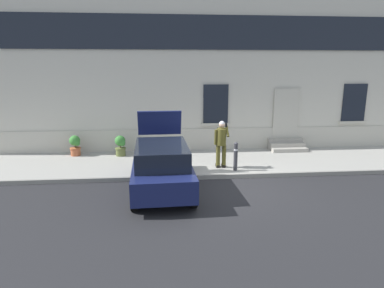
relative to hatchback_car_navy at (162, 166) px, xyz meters
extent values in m
plane|color=#232326|center=(2.02, 0.02, -0.80)|extent=(80.00, 80.00, 0.00)
cube|color=#99968E|center=(2.02, 2.82, -0.72)|extent=(24.00, 3.60, 0.15)
cube|color=gray|center=(2.02, 0.96, -0.72)|extent=(24.00, 0.12, 0.15)
cube|color=beige|center=(2.02, 5.32, 2.95)|extent=(24.00, 1.40, 7.50)
cube|color=#BCB7A8|center=(2.02, 4.60, -0.25)|extent=(24.00, 0.08, 1.10)
cube|color=black|center=(5.60, 4.59, 0.88)|extent=(1.00, 0.08, 2.10)
cube|color=#BCB7A8|center=(5.60, 4.57, 0.93)|extent=(1.16, 0.06, 2.24)
cube|color=black|center=(2.40, 4.59, 1.40)|extent=(1.10, 0.06, 1.70)
cube|color=#BCB7A8|center=(2.40, 4.56, 0.50)|extent=(1.30, 0.12, 0.10)
cube|color=black|center=(8.80, 4.59, 1.40)|extent=(1.10, 0.06, 1.70)
cube|color=#BCB7A8|center=(8.80, 4.56, 0.50)|extent=(1.30, 0.12, 0.10)
cube|color=black|center=(2.02, 4.59, 4.40)|extent=(16.80, 0.06, 1.40)
cube|color=#9E998E|center=(5.60, 3.82, -0.57)|extent=(1.57, 0.32, 0.16)
cube|color=#9E998E|center=(5.60, 4.14, -0.49)|extent=(1.57, 0.32, 0.32)
cube|color=#9E998E|center=(5.60, 4.46, -0.41)|extent=(1.57, 0.32, 0.48)
cube|color=#161E4C|center=(0.00, 0.02, -0.18)|extent=(1.89, 4.06, 0.64)
cube|color=black|center=(0.00, -0.13, 0.42)|extent=(1.63, 2.45, 0.56)
cube|color=black|center=(-0.07, 2.03, -0.40)|extent=(1.67, 0.16, 0.20)
cube|color=yellow|center=(-0.07, 2.03, -0.22)|extent=(0.52, 0.04, 0.12)
cube|color=#B21414|center=(-0.83, 2.00, 0.04)|extent=(0.16, 0.05, 0.18)
cube|color=#B21414|center=(0.68, 2.05, 0.04)|extent=(0.16, 0.05, 0.18)
cube|color=#161E4C|center=(-0.05, 1.47, 1.10)|extent=(1.50, 0.42, 0.87)
cylinder|color=black|center=(-0.74, -1.41, -0.50)|extent=(0.22, 0.61, 0.60)
cylinder|color=black|center=(0.84, -1.35, -0.50)|extent=(0.22, 0.61, 0.60)
cylinder|color=black|center=(-0.85, 1.39, -0.50)|extent=(0.22, 0.61, 0.60)
cylinder|color=black|center=(0.74, 1.45, -0.50)|extent=(0.22, 0.61, 0.60)
cylinder|color=#333338|center=(2.63, 1.37, -0.17)|extent=(0.14, 0.14, 0.95)
sphere|color=#333338|center=(2.63, 1.37, 0.32)|extent=(0.15, 0.15, 0.15)
cylinder|color=silver|center=(2.63, 1.37, 0.12)|extent=(0.15, 0.15, 0.06)
cylinder|color=#514C1E|center=(2.06, 1.78, -0.20)|extent=(0.15, 0.15, 0.82)
cube|color=black|center=(2.06, 1.84, -0.60)|extent=(0.12, 0.28, 0.10)
cylinder|color=#514C1E|center=(2.28, 1.78, -0.20)|extent=(0.15, 0.15, 0.82)
cube|color=black|center=(2.28, 1.84, -0.60)|extent=(0.12, 0.28, 0.10)
cylinder|color=#514C1E|center=(2.17, 1.76, 0.52)|extent=(0.34, 0.39, 0.65)
sphere|color=tan|center=(2.17, 1.72, 0.97)|extent=(0.22, 0.22, 0.22)
sphere|color=silver|center=(2.17, 1.72, 1.00)|extent=(0.21, 0.21, 0.21)
cylinder|color=#514C1E|center=(1.95, 1.74, 0.51)|extent=(0.09, 0.13, 0.57)
cylinder|color=#514C1E|center=(2.37, 1.74, 0.73)|extent=(0.09, 0.44, 0.39)
cube|color=black|center=(2.32, 1.70, 0.95)|extent=(0.07, 0.02, 0.15)
cylinder|color=#B25B38|center=(-3.62, 4.03, -0.48)|extent=(0.40, 0.40, 0.34)
cylinder|color=#B25B38|center=(-3.62, 4.03, -0.34)|extent=(0.44, 0.44, 0.05)
cylinder|color=#47331E|center=(-3.62, 4.03, -0.19)|extent=(0.04, 0.04, 0.24)
sphere|color=#387F33|center=(-3.62, 4.03, -0.01)|extent=(0.44, 0.44, 0.44)
sphere|color=#387F33|center=(-3.52, 3.98, -0.11)|extent=(0.24, 0.24, 0.24)
cylinder|color=#606B38|center=(-1.72, 3.83, -0.48)|extent=(0.40, 0.40, 0.34)
cylinder|color=#606B38|center=(-1.72, 3.83, -0.34)|extent=(0.44, 0.44, 0.05)
cylinder|color=#47331E|center=(-1.72, 3.83, -0.19)|extent=(0.04, 0.04, 0.24)
sphere|color=#387F33|center=(-1.72, 3.83, -0.01)|extent=(0.44, 0.44, 0.44)
sphere|color=#387F33|center=(-1.62, 3.78, -0.11)|extent=(0.24, 0.24, 0.24)
camera|label=1|loc=(0.05, -9.83, 2.96)|focal=30.97mm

